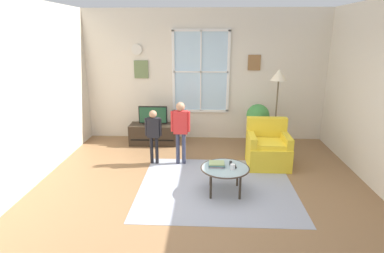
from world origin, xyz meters
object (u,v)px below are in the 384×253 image
object	(u,v)px
book_stack	(217,164)
person_black_shirt	(154,131)
remote_near_books	(235,166)
remote_near_cup	(231,163)
coffee_table	(225,169)
floor_lamp	(278,84)
tv_stand	(154,134)
cup	(233,167)
potted_plant_by_window	(258,119)
television	(153,115)
armchair	(268,149)
person_red_shirt	(181,126)

from	to	relation	value
book_stack	person_black_shirt	bearing A→B (deg)	138.09
remote_near_books	remote_near_cup	distance (m)	0.13
coffee_table	floor_lamp	distance (m)	2.34
tv_stand	person_black_shirt	world-z (taller)	person_black_shirt
floor_lamp	cup	bearing A→B (deg)	-118.61
book_stack	potted_plant_by_window	bearing A→B (deg)	66.41
remote_near_cup	floor_lamp	size ratio (longest dim) A/B	0.08
television	book_stack	xyz separation A→B (m)	(1.37, -2.17, -0.22)
potted_plant_by_window	tv_stand	bearing A→B (deg)	179.93
coffee_table	person_black_shirt	world-z (taller)	person_black_shirt
television	book_stack	distance (m)	2.58
remote_near_cup	potted_plant_by_window	xyz separation A→B (m)	(0.72, 2.06, 0.19)
book_stack	potted_plant_by_window	size ratio (longest dim) A/B	0.27
tv_stand	potted_plant_by_window	bearing A→B (deg)	-0.07
potted_plant_by_window	person_black_shirt	bearing A→B (deg)	-151.89
television	book_stack	size ratio (longest dim) A/B	2.49
book_stack	potted_plant_by_window	world-z (taller)	potted_plant_by_window
television	remote_near_books	bearing A→B (deg)	-52.99
book_stack	person_black_shirt	size ratio (longest dim) A/B	0.24
coffee_table	remote_near_cup	bearing A→B (deg)	58.71
book_stack	remote_near_books	xyz separation A→B (m)	(0.28, -0.01, -0.02)
armchair	remote_near_books	xyz separation A→B (m)	(-0.71, -1.09, 0.10)
remote_near_books	floor_lamp	distance (m)	2.23
tv_stand	floor_lamp	world-z (taller)	floor_lamp
person_black_shirt	person_red_shirt	bearing A→B (deg)	1.81
coffee_table	potted_plant_by_window	distance (m)	2.38
coffee_table	armchair	bearing A→B (deg)	52.57
remote_near_cup	tv_stand	bearing A→B (deg)	127.63
tv_stand	book_stack	world-z (taller)	book_stack
coffee_table	remote_near_cup	world-z (taller)	remote_near_cup
television	person_black_shirt	world-z (taller)	person_black_shirt
television	remote_near_books	world-z (taller)	television
book_stack	remote_near_books	bearing A→B (deg)	-1.49
remote_near_cup	person_black_shirt	xyz separation A→B (m)	(-1.39, 0.93, 0.23)
tv_stand	book_stack	size ratio (longest dim) A/B	4.14
book_stack	floor_lamp	distance (m)	2.35
tv_stand	television	world-z (taller)	television
person_black_shirt	potted_plant_by_window	distance (m)	2.40
armchair	remote_near_cup	bearing A→B (deg)	-128.37
cup	person_red_shirt	xyz separation A→B (m)	(-0.90, 1.17, 0.30)
tv_stand	television	xyz separation A→B (m)	(0.00, -0.00, 0.45)
tv_stand	coffee_table	bearing A→B (deg)	-56.13
remote_near_books	book_stack	bearing A→B (deg)	178.51
remote_near_books	remote_near_cup	size ratio (longest dim) A/B	1.00
television	potted_plant_by_window	xyz separation A→B (m)	(2.31, 0.00, -0.06)
television	floor_lamp	size ratio (longest dim) A/B	0.36
remote_near_cup	person_black_shirt	world-z (taller)	person_black_shirt
remote_near_books	potted_plant_by_window	bearing A→B (deg)	72.92
person_red_shirt	potted_plant_by_window	world-z (taller)	person_red_shirt
armchair	television	bearing A→B (deg)	155.08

